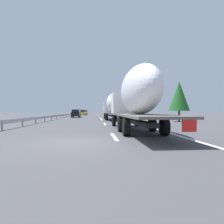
{
  "coord_description": "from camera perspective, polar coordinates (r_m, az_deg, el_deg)",
  "views": [
    {
      "loc": [
        -8.85,
        -0.78,
        1.4
      ],
      "look_at": [
        21.15,
        -3.28,
        1.28
      ],
      "focal_mm": 31.93,
      "sensor_mm": 36.0,
      "label": 1
    }
  ],
  "objects": [
    {
      "name": "road_sign",
      "position": [
        51.96,
        1.77,
        1.24
      ],
      "size": [
        0.1,
        0.9,
        3.35
      ],
      "color": "gray",
      "rests_on": "ground_plane"
    },
    {
      "name": "tree_1",
      "position": [
        85.88,
        2.86,
        1.88
      ],
      "size": [
        3.7,
        3.7,
        6.01
      ],
      "color": "#472D19",
      "rests_on": "ground_plane"
    },
    {
      "name": "truck_lead",
      "position": [
        32.44,
        0.22,
        1.93
      ],
      "size": [
        13.1,
        2.55,
        4.16
      ],
      "color": "silver",
      "rests_on": "ground_plane"
    },
    {
      "name": "lane_stripe_5",
      "position": [
        64.19,
        -3.86,
        -1.01
      ],
      "size": [
        3.2,
        0.2,
        0.01
      ],
      "primitive_type": "cube",
      "color": "white",
      "rests_on": "ground_plane"
    },
    {
      "name": "lane_stripe_3",
      "position": [
        36.99,
        -3.19,
        -1.93
      ],
      "size": [
        3.2,
        0.2,
        0.01
      ],
      "primitive_type": "cube",
      "color": "white",
      "rests_on": "ground_plane"
    },
    {
      "name": "lane_stripe_2",
      "position": [
        32.34,
        -2.96,
        -2.24
      ],
      "size": [
        3.2,
        0.2,
        0.01
      ],
      "primitive_type": "cube",
      "color": "white",
      "rests_on": "ground_plane"
    },
    {
      "name": "lane_stripe_4",
      "position": [
        44.37,
        -3.45,
        -1.57
      ],
      "size": [
        3.2,
        0.2,
        0.01
      ],
      "primitive_type": "cube",
      "color": "white",
      "rests_on": "ground_plane"
    },
    {
      "name": "car_silver_hatch",
      "position": [
        84.08,
        -7.93,
        -0.09
      ],
      "size": [
        4.55,
        1.85,
        1.84
      ],
      "color": "#ADB2B7",
      "rests_on": "ground_plane"
    },
    {
      "name": "car_white_van",
      "position": [
        92.62,
        -7.55,
        -0.06
      ],
      "size": [
        4.02,
        1.76,
        1.82
      ],
      "color": "white",
      "rests_on": "ground_plane"
    },
    {
      "name": "lane_stripe_1",
      "position": [
        21.84,
        -2.08,
        -3.43
      ],
      "size": [
        3.2,
        0.2,
        0.01
      ],
      "primitive_type": "cube",
      "color": "white",
      "rests_on": "ground_plane"
    },
    {
      "name": "tree_0",
      "position": [
        28.1,
        18.66,
        4.34
      ],
      "size": [
        2.75,
        2.75,
        5.41
      ],
      "color": "#472D19",
      "rests_on": "ground_plane"
    },
    {
      "name": "car_yellow_coupe",
      "position": [
        70.06,
        -8.35,
        -0.15
      ],
      "size": [
        4.5,
        1.78,
        1.86
      ],
      "color": "gold",
      "rests_on": "ground_plane"
    },
    {
      "name": "car_black_suv",
      "position": [
        44.77,
        -10.29,
        -0.4
      ],
      "size": [
        4.52,
        1.75,
        1.77
      ],
      "color": "black",
      "rests_on": "ground_plane"
    },
    {
      "name": "lane_stripe_0",
      "position": [
        10.99,
        0.61,
        -7.07
      ],
      "size": [
        3.2,
        0.2,
        0.01
      ],
      "primitive_type": "cube",
      "color": "white",
      "rests_on": "ground_plane"
    },
    {
      "name": "truck_trailing",
      "position": [
        14.09,
        6.81,
        4.43
      ],
      "size": [
        14.08,
        2.55,
        4.28
      ],
      "color": "silver",
      "rests_on": "ground_plane"
    },
    {
      "name": "tree_3",
      "position": [
        45.32,
        7.09,
        2.55
      ],
      "size": [
        3.44,
        3.44,
        5.15
      ],
      "color": "#472D19",
      "rests_on": "ground_plane"
    },
    {
      "name": "lane_stripe_7",
      "position": [
        73.02,
        -3.97,
        -0.86
      ],
      "size": [
        3.2,
        0.2,
        0.01
      ],
      "primitive_type": "cube",
      "color": "white",
      "rests_on": "ground_plane"
    },
    {
      "name": "ground_plane",
      "position": [
        48.88,
        -5.68,
        -1.41
      ],
      "size": [
        260.0,
        260.0,
        0.0
      ],
      "primitive_type": "plane",
      "color": "#424247"
    },
    {
      "name": "lane_stripe_8",
      "position": [
        81.03,
        -4.05,
        -0.75
      ],
      "size": [
        3.2,
        0.2,
        0.01
      ],
      "primitive_type": "cube",
      "color": "white",
      "rests_on": "ground_plane"
    },
    {
      "name": "tree_2",
      "position": [
        78.33,
        2.87,
        1.87
      ],
      "size": [
        2.94,
        2.94,
        5.39
      ],
      "color": "#472D19",
      "rests_on": "ground_plane"
    },
    {
      "name": "lane_stripe_9",
      "position": [
        85.23,
        -4.08,
        -0.7
      ],
      "size": [
        3.2,
        0.2,
        0.01
      ],
      "primitive_type": "cube",
      "color": "white",
      "rests_on": "ground_plane"
    },
    {
      "name": "edge_line_right",
      "position": [
        54.07,
        0.24,
        -1.24
      ],
      "size": [
        110.0,
        0.2,
        0.01
      ],
      "primitive_type": "cube",
      "color": "white",
      "rests_on": "ground_plane"
    },
    {
      "name": "guardrail_median",
      "position": [
        52.3,
        -12.22,
        -0.67
      ],
      "size": [
        94.0,
        0.1,
        0.76
      ],
      "color": "#9EA0A5",
      "rests_on": "ground_plane"
    },
    {
      "name": "lane_stripe_6",
      "position": [
        71.34,
        -3.95,
        -0.89
      ],
      "size": [
        3.2,
        0.2,
        0.01
      ],
      "primitive_type": "cube",
      "color": "white",
      "rests_on": "ground_plane"
    }
  ]
}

